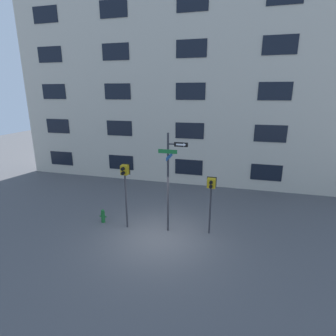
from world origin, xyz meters
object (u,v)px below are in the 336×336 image
Objects in this scene: pedestrian_signal_left at (125,179)px; street_sign_pole at (170,176)px; fire_hydrant at (103,216)px; pedestrian_signal_right at (211,190)px.

street_sign_pole is at bearing 5.65° from pedestrian_signal_left.
pedestrian_signal_right is at bearing 2.82° from fire_hydrant.
street_sign_pole is 1.72× the size of pedestrian_signal_right.
pedestrian_signal_right is 5.22m from fire_hydrant.
fire_hydrant is at bearing 172.56° from pedestrian_signal_left.
pedestrian_signal_left reaches higher than fire_hydrant.
street_sign_pole is at bearing -172.69° from pedestrian_signal_right.
pedestrian_signal_left is 4.55× the size of fire_hydrant.
street_sign_pole reaches higher than pedestrian_signal_left.
pedestrian_signal_right is at bearing 6.43° from pedestrian_signal_left.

